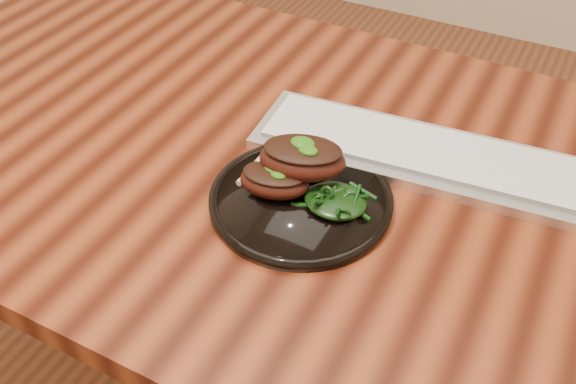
{
  "coord_description": "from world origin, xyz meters",
  "views": [
    {
      "loc": [
        0.3,
        -0.66,
        1.34
      ],
      "look_at": [
        0.01,
        -0.11,
        0.78
      ],
      "focal_mm": 40.0,
      "sensor_mm": 36.0,
      "label": 1
    }
  ],
  "objects_px": {
    "plate": "(301,200)",
    "keyboard": "(418,153)",
    "greens_heap": "(336,198)",
    "lamb_chop_front": "(274,180)",
    "desk": "(312,204)"
  },
  "relations": [
    {
      "from": "desk",
      "to": "plate",
      "type": "distance_m",
      "value": 0.13
    },
    {
      "from": "plate",
      "to": "greens_heap",
      "type": "relative_size",
      "value": 2.94
    },
    {
      "from": "desk",
      "to": "lamb_chop_front",
      "type": "distance_m",
      "value": 0.15
    },
    {
      "from": "keyboard",
      "to": "desk",
      "type": "bearing_deg",
      "value": -149.67
    },
    {
      "from": "plate",
      "to": "greens_heap",
      "type": "height_order",
      "value": "greens_heap"
    },
    {
      "from": "lamb_chop_front",
      "to": "keyboard",
      "type": "bearing_deg",
      "value": 50.56
    },
    {
      "from": "lamb_chop_front",
      "to": "greens_heap",
      "type": "relative_size",
      "value": 1.26
    },
    {
      "from": "greens_heap",
      "to": "keyboard",
      "type": "xyz_separation_m",
      "value": [
        0.06,
        0.16,
        -0.02
      ]
    },
    {
      "from": "plate",
      "to": "keyboard",
      "type": "bearing_deg",
      "value": 57.01
    },
    {
      "from": "desk",
      "to": "keyboard",
      "type": "distance_m",
      "value": 0.18
    },
    {
      "from": "desk",
      "to": "greens_heap",
      "type": "distance_m",
      "value": 0.16
    },
    {
      "from": "lamb_chop_front",
      "to": "plate",
      "type": "bearing_deg",
      "value": 13.7
    },
    {
      "from": "keyboard",
      "to": "greens_heap",
      "type": "bearing_deg",
      "value": -110.09
    },
    {
      "from": "plate",
      "to": "keyboard",
      "type": "distance_m",
      "value": 0.2
    },
    {
      "from": "plate",
      "to": "lamb_chop_front",
      "type": "relative_size",
      "value": 2.34
    }
  ]
}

